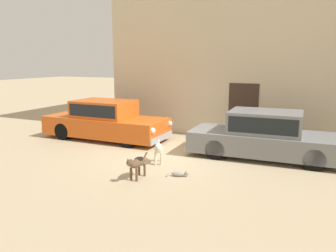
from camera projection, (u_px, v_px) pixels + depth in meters
ground_plane at (163, 155)px, 10.48m from camera, size 80.00×80.00×0.00m
parked_sedan_nearest at (105, 120)px, 12.53m from camera, size 4.81×1.76×1.46m
parked_sedan_second at (266, 135)px, 10.10m from camera, size 4.74×1.91×1.43m
apartment_block at (322, 26)px, 13.70m from camera, size 16.12×6.62×8.61m
stray_dog_spotted at (137, 163)px, 8.31m from camera, size 0.22×1.02×0.62m
stray_dog_tan at (158, 149)px, 9.52m from camera, size 0.47×0.86×0.68m
stray_cat at (180, 174)px, 8.53m from camera, size 0.57×0.30×0.16m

